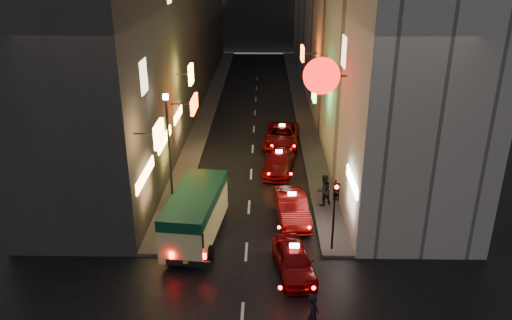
{
  "coord_description": "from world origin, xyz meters",
  "views": [
    {
      "loc": [
        0.78,
        -11.49,
        12.8
      ],
      "look_at": [
        0.38,
        13.0,
        2.82
      ],
      "focal_mm": 35.0,
      "sensor_mm": 36.0,
      "label": 1
    }
  ],
  "objects_px": {
    "minibus": "(196,210)",
    "pedestrian_crossing": "(313,312)",
    "lamp_post": "(169,143)",
    "traffic_light": "(335,201)",
    "taxi_near": "(294,258)"
  },
  "relations": [
    {
      "from": "traffic_light",
      "to": "minibus",
      "type": "bearing_deg",
      "value": 169.78
    },
    {
      "from": "traffic_light",
      "to": "lamp_post",
      "type": "bearing_deg",
      "value": 151.09
    },
    {
      "from": "minibus",
      "to": "taxi_near",
      "type": "bearing_deg",
      "value": -31.16
    },
    {
      "from": "lamp_post",
      "to": "minibus",
      "type": "bearing_deg",
      "value": -62.56
    },
    {
      "from": "pedestrian_crossing",
      "to": "lamp_post",
      "type": "xyz_separation_m",
      "value": [
        -6.8,
        9.96,
        2.74
      ]
    },
    {
      "from": "lamp_post",
      "to": "traffic_light",
      "type": "bearing_deg",
      "value": -28.91
    },
    {
      "from": "minibus",
      "to": "taxi_near",
      "type": "height_order",
      "value": "minibus"
    },
    {
      "from": "taxi_near",
      "to": "lamp_post",
      "type": "bearing_deg",
      "value": 135.88
    },
    {
      "from": "minibus",
      "to": "lamp_post",
      "type": "xyz_separation_m",
      "value": [
        -1.75,
        3.37,
        2.15
      ]
    },
    {
      "from": "pedestrian_crossing",
      "to": "taxi_near",
      "type": "bearing_deg",
      "value": 13.83
    },
    {
      "from": "minibus",
      "to": "pedestrian_crossing",
      "type": "distance_m",
      "value": 8.33
    },
    {
      "from": "minibus",
      "to": "pedestrian_crossing",
      "type": "xyz_separation_m",
      "value": [
        5.05,
        -6.6,
        -0.59
      ]
    },
    {
      "from": "pedestrian_crossing",
      "to": "lamp_post",
      "type": "distance_m",
      "value": 12.37
    },
    {
      "from": "pedestrian_crossing",
      "to": "traffic_light",
      "type": "relative_size",
      "value": 0.56
    },
    {
      "from": "minibus",
      "to": "lamp_post",
      "type": "bearing_deg",
      "value": 117.44
    }
  ]
}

